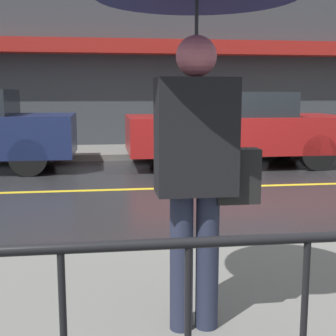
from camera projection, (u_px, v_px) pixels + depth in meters
name	position (u px, v px, depth m)	size (l,w,h in m)	color
ground_plane	(237.00, 187.00, 7.39)	(80.00, 80.00, 0.00)	#262628
sidewalk_far	(189.00, 151.00, 11.43)	(28.00, 2.07, 0.14)	slate
lane_marking	(237.00, 186.00, 7.38)	(25.20, 0.12, 0.01)	gold
building_storefront	(182.00, 36.00, 12.11)	(28.00, 0.85, 5.91)	#383D42
pedestrian	(198.00, 33.00, 2.41)	(1.05, 1.05, 2.04)	#23283D
car_red	(234.00, 127.00, 9.48)	(4.40, 1.93, 1.48)	maroon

